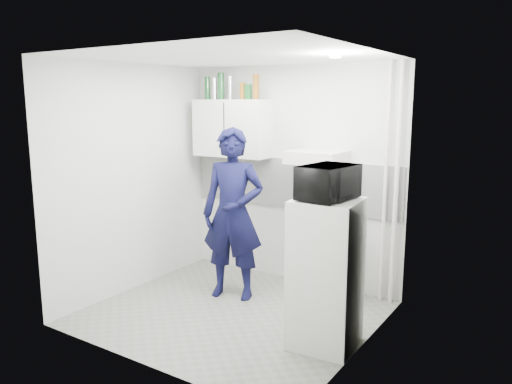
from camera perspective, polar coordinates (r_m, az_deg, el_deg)
The scene contains 24 objects.
floor at distance 5.37m, azimuth -2.73°, elevation -13.62°, with size 2.80×2.80×0.00m, color slate.
ceiling at distance 4.93m, azimuth -2.99°, elevation 15.21°, with size 2.80×2.80×0.00m, color white.
wall_back at distance 6.03m, azimuth 4.13°, elevation 1.92°, with size 2.80×2.80×0.00m, color beige.
wall_left at distance 5.91m, azimuth -13.92°, elevation 1.47°, with size 2.60×2.60×0.00m, color beige.
wall_right at distance 4.33m, azimuth 12.33°, elevation -1.64°, with size 2.60×2.60×0.00m, color beige.
person at distance 5.52m, azimuth -2.65°, elevation -2.52°, with size 0.69×0.46×1.91m, color black.
stove at distance 5.75m, azimuth 8.40°, elevation -8.00°, with size 0.48×0.48×0.77m, color silver.
fridge at distance 4.53m, azimuth 7.98°, elevation -9.23°, with size 0.56×0.56×1.35m, color white.
stove_top at distance 5.63m, azimuth 8.51°, elevation -4.16°, with size 0.46×0.46×0.03m, color black.
saucepan at distance 5.54m, azimuth 9.07°, elevation -3.68°, with size 0.20×0.20×0.11m, color silver.
microwave at distance 4.32m, azimuth 8.25°, elevation 1.09°, with size 0.36×0.54×0.30m, color black.
bottle_a at distance 6.46m, azimuth -5.59°, elevation 11.72°, with size 0.07×0.07×0.28m, color #144C1E.
bottle_b at distance 6.39m, azimuth -4.79°, elevation 11.69°, with size 0.07×0.07×0.27m, color silver.
bottle_c at distance 6.33m, azimuth -4.03°, elevation 11.97°, with size 0.08×0.08×0.33m, color #144C1E.
bottle_d at distance 6.24m, azimuth -3.00°, elevation 11.79°, with size 0.06×0.06×0.28m, color silver.
canister_a at distance 6.13m, azimuth -1.51°, elevation 11.45°, with size 0.08×0.08×0.20m, color brown.
canister_b at distance 6.09m, azimuth -0.91°, elevation 11.36°, with size 0.09×0.09×0.18m, color #144C1E.
bottle_e at distance 6.03m, azimuth 0.00°, elevation 11.94°, with size 0.07×0.07×0.30m, color brown.
upper_cabinet at distance 6.23m, azimuth -2.69°, elevation 7.29°, with size 1.00×0.35×0.70m, color white.
range_hood at distance 5.57m, azimuth 6.97°, elevation 3.97°, with size 0.60×0.50×0.14m, color silver.
backsplash at distance 6.03m, azimuth 4.04°, elevation 0.97°, with size 2.74×0.03×0.60m, color white.
pipe_a at distance 5.45m, azimuth 15.74°, elevation 0.66°, with size 0.05×0.05×2.60m, color silver.
pipe_b at distance 5.49m, azimuth 14.55°, elevation 0.78°, with size 0.04×0.04×2.60m, color silver.
ceiling_spot_fixture at distance 4.60m, azimuth 9.06°, elevation 15.07°, with size 0.10×0.10×0.02m, color white.
Camera 1 is at (2.88, -3.97, 2.18)m, focal length 35.00 mm.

